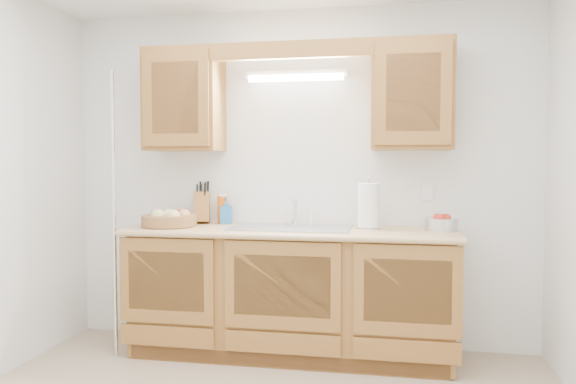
% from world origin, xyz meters
% --- Properties ---
extents(room, '(3.52, 3.50, 2.50)m').
position_xyz_m(room, '(0.00, 0.00, 1.25)').
color(room, tan).
rests_on(room, ground).
extents(base_cabinets, '(2.20, 0.60, 0.86)m').
position_xyz_m(base_cabinets, '(0.00, 1.20, 0.44)').
color(base_cabinets, olive).
rests_on(base_cabinets, ground).
extents(countertop, '(2.30, 0.63, 0.04)m').
position_xyz_m(countertop, '(0.00, 1.19, 0.88)').
color(countertop, tan).
rests_on(countertop, base_cabinets).
extents(upper_cabinet_left, '(0.55, 0.33, 0.75)m').
position_xyz_m(upper_cabinet_left, '(-0.83, 1.33, 1.83)').
color(upper_cabinet_left, olive).
rests_on(upper_cabinet_left, room).
extents(upper_cabinet_right, '(0.55, 0.33, 0.75)m').
position_xyz_m(upper_cabinet_right, '(0.83, 1.33, 1.83)').
color(upper_cabinet_right, olive).
rests_on(upper_cabinet_right, room).
extents(valance, '(2.20, 0.05, 0.12)m').
position_xyz_m(valance, '(0.00, 1.19, 2.14)').
color(valance, olive).
rests_on(valance, room).
extents(fluorescent_fixture, '(0.76, 0.08, 0.08)m').
position_xyz_m(fluorescent_fixture, '(0.00, 1.42, 2.00)').
color(fluorescent_fixture, white).
rests_on(fluorescent_fixture, room).
extents(sink, '(0.84, 0.46, 0.36)m').
position_xyz_m(sink, '(0.00, 1.21, 0.83)').
color(sink, '#9E9EA3').
rests_on(sink, countertop).
extents(wire_shelf_pole, '(0.03, 0.03, 2.00)m').
position_xyz_m(wire_shelf_pole, '(-1.20, 0.94, 1.00)').
color(wire_shelf_pole, silver).
rests_on(wire_shelf_pole, ground).
extents(outlet_plate, '(0.08, 0.01, 0.12)m').
position_xyz_m(outlet_plate, '(0.95, 1.49, 1.15)').
color(outlet_plate, white).
rests_on(outlet_plate, room).
extents(fruit_basket, '(0.50, 0.50, 0.12)m').
position_xyz_m(fruit_basket, '(-0.89, 1.16, 0.95)').
color(fruit_basket, '#97673C').
rests_on(fruit_basket, countertop).
extents(knife_block, '(0.16, 0.21, 0.33)m').
position_xyz_m(knife_block, '(-0.73, 1.43, 1.02)').
color(knife_block, olive).
rests_on(knife_block, countertop).
extents(orange_canister, '(0.09, 0.09, 0.22)m').
position_xyz_m(orange_canister, '(-0.57, 1.42, 1.01)').
color(orange_canister, '#CD550B').
rests_on(orange_canister, countertop).
extents(soap_bottle, '(0.12, 0.12, 0.20)m').
position_xyz_m(soap_bottle, '(-0.54, 1.41, 1.00)').
color(soap_bottle, '#2266AB').
rests_on(soap_bottle, countertop).
extents(sponge, '(0.13, 0.10, 0.02)m').
position_xyz_m(sponge, '(0.54, 1.44, 0.91)').
color(sponge, '#CC333F').
rests_on(sponge, countertop).
extents(paper_towel, '(0.19, 0.19, 0.38)m').
position_xyz_m(paper_towel, '(0.54, 1.27, 1.06)').
color(paper_towel, silver).
rests_on(paper_towel, countertop).
extents(apple_bowl, '(0.29, 0.29, 0.12)m').
position_xyz_m(apple_bowl, '(1.03, 1.26, 0.95)').
color(apple_bowl, silver).
rests_on(apple_bowl, countertop).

